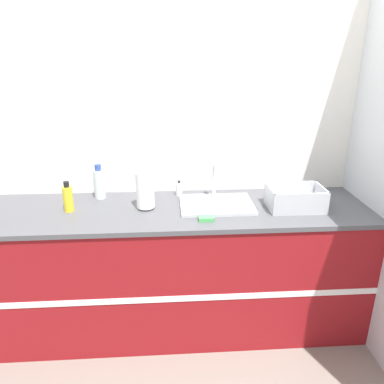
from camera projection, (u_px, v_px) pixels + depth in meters
name	position (u px, v px, depth m)	size (l,w,h in m)	color
ground_plane	(178.00, 354.00, 2.42)	(12.00, 12.00, 0.00)	slate
wall_back	(173.00, 134.00, 2.58)	(4.90, 0.06, 2.60)	silver
wall_right	(379.00, 143.00, 2.33)	(0.06, 2.64, 2.60)	silver
counter_cabinet	(176.00, 268.00, 2.56)	(2.53, 0.66, 0.89)	maroon
sink	(216.00, 203.00, 2.43)	(0.47, 0.35, 0.26)	silver
paper_towel_roll	(145.00, 190.00, 2.35)	(0.11, 0.11, 0.24)	#4C4C51
dish_rack	(295.00, 201.00, 2.38)	(0.35, 0.23, 0.14)	#B7BABF
bottle_yellow	(68.00, 198.00, 2.33)	(0.06, 0.06, 0.20)	yellow
bottle_clear	(99.00, 183.00, 2.53)	(0.07, 0.07, 0.24)	silver
soap_dispenser	(179.00, 189.00, 2.59)	(0.04, 0.04, 0.11)	silver
sponge	(206.00, 218.00, 2.22)	(0.09, 0.06, 0.02)	#4CB259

